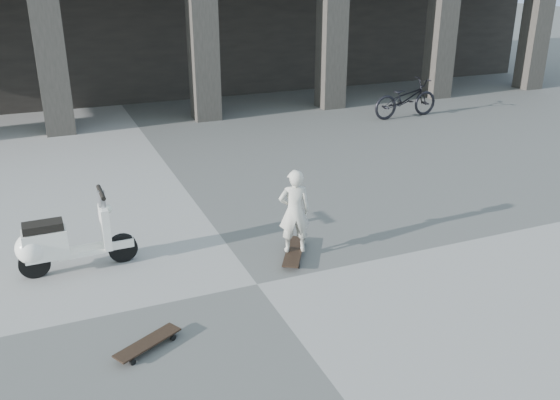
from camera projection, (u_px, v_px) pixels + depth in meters
name	position (u px, v px, depth m)	size (l,w,h in m)	color
ground	(257.00, 284.00, 7.40)	(90.00, 90.00, 0.00)	#535350
longboard	(294.00, 252.00, 8.08)	(0.66, 0.91, 0.09)	black
skateboard_spare	(148.00, 343.00, 6.13)	(0.76, 0.53, 0.09)	black
child	(294.00, 211.00, 7.86)	(0.42, 0.28, 1.16)	beige
scooter	(56.00, 244.00, 7.54)	(1.50, 0.49, 1.05)	black
bicycle	(406.00, 98.00, 15.31)	(0.65, 1.87, 0.98)	black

